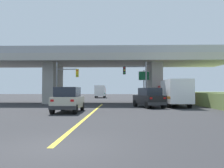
% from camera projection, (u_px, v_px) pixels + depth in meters
% --- Properties ---
extents(ground, '(160.00, 160.00, 0.00)m').
position_uv_depth(ground, '(103.00, 103.00, 32.11)').
color(ground, '#2B2B2D').
extents(overpass_bridge, '(34.19, 8.84, 7.24)m').
position_uv_depth(overpass_bridge, '(104.00, 66.00, 32.25)').
color(overpass_bridge, '#A8A59E').
rests_on(overpass_bridge, ground).
extents(lane_divider_stripe, '(0.20, 22.63, 0.01)m').
position_uv_depth(lane_divider_stripe, '(92.00, 113.00, 18.29)').
color(lane_divider_stripe, yellow).
rests_on(lane_divider_stripe, ground).
extents(suv_lead, '(2.00, 4.34, 2.02)m').
position_uv_depth(suv_lead, '(68.00, 100.00, 18.59)').
color(suv_lead, '#B7B29E').
rests_on(suv_lead, ground).
extents(suv_crossing, '(3.05, 4.71, 2.02)m').
position_uv_depth(suv_crossing, '(149.00, 98.00, 23.71)').
color(suv_crossing, black).
rests_on(suv_crossing, ground).
extents(box_truck, '(2.33, 7.20, 2.89)m').
position_uv_depth(box_truck, '(174.00, 92.00, 25.20)').
color(box_truck, red).
rests_on(box_truck, ground).
extents(traffic_signal_nearside, '(2.88, 0.36, 5.25)m').
position_uv_depth(traffic_signal_nearside, '(138.00, 77.00, 27.91)').
color(traffic_signal_nearside, slate).
rests_on(traffic_signal_nearside, ground).
extents(traffic_signal_farside, '(2.76, 0.36, 5.24)m').
position_uv_depth(traffic_signal_farside, '(64.00, 78.00, 28.07)').
color(traffic_signal_farside, slate).
rests_on(traffic_signal_farside, ground).
extents(highway_sign, '(1.41, 0.17, 4.44)m').
position_uv_depth(highway_sign, '(144.00, 79.00, 30.43)').
color(highway_sign, '#56595E').
rests_on(highway_sign, ground).
extents(semi_truck_distant, '(2.33, 6.62, 2.94)m').
position_uv_depth(semi_truck_distant, '(100.00, 91.00, 55.86)').
color(semi_truck_distant, red).
rests_on(semi_truck_distant, ground).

